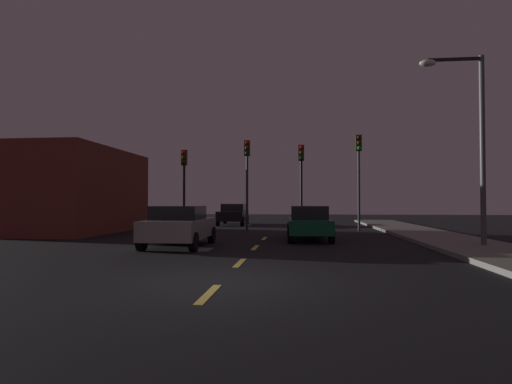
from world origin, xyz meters
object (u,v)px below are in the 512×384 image
traffic_signal_far_left (184,174)px  traffic_signal_far_right (359,164)px  car_stopped_ahead (309,222)px  car_oncoming_far (233,214)px  traffic_signal_center_right (301,170)px  car_adjacent_lane (180,226)px  street_lamp_right (471,130)px  traffic_signal_center_left (247,167)px

traffic_signal_far_left → traffic_signal_far_right: size_ratio=0.87×
car_stopped_ahead → car_oncoming_far: (-5.09, 11.36, 0.02)m
traffic_signal_far_left → traffic_signal_center_right: 6.81m
car_adjacent_lane → street_lamp_right: (10.17, 0.31, 3.31)m
traffic_signal_center_right → street_lamp_right: street_lamp_right is taller
traffic_signal_far_left → car_stopped_ahead: bearing=-39.3°
traffic_signal_center_right → car_oncoming_far: size_ratio=1.09×
traffic_signal_center_left → car_stopped_ahead: (3.40, -5.82, -2.86)m
traffic_signal_center_left → car_stopped_ahead: 7.32m
traffic_signal_far_left → car_oncoming_far: size_ratio=1.05×
car_stopped_ahead → car_oncoming_far: car_oncoming_far is taller
traffic_signal_far_right → car_adjacent_lane: 12.31m
traffic_signal_far_right → car_oncoming_far: size_ratio=1.21×
car_oncoming_far → traffic_signal_center_right: bearing=-49.2°
traffic_signal_far_right → car_stopped_ahead: (-2.91, -5.82, -3.00)m
traffic_signal_center_right → car_adjacent_lane: size_ratio=1.17×
traffic_signal_center_left → street_lamp_right: (8.90, -8.93, 0.47)m
traffic_signal_center_right → traffic_signal_far_left: bearing=-180.0°
car_oncoming_far → traffic_signal_far_right: bearing=-34.7°
traffic_signal_far_right → car_adjacent_lane: (-7.57, -9.23, -2.98)m
traffic_signal_center_right → car_stopped_ahead: 6.41m
car_stopped_ahead → car_oncoming_far: bearing=114.1°
traffic_signal_far_right → car_oncoming_far: 10.17m
car_adjacent_lane → street_lamp_right: bearing=1.7°
traffic_signal_center_right → street_lamp_right: bearing=-57.0°
traffic_signal_center_left → car_adjacent_lane: 9.74m
car_adjacent_lane → street_lamp_right: size_ratio=0.62×
car_adjacent_lane → street_lamp_right: street_lamp_right is taller
traffic_signal_far_right → car_oncoming_far: traffic_signal_far_right is taller
car_adjacent_lane → traffic_signal_center_right: bearing=64.7°
traffic_signal_center_left → car_oncoming_far: traffic_signal_center_left is taller
traffic_signal_center_right → car_stopped_ahead: size_ratio=1.05×
traffic_signal_center_left → traffic_signal_center_right: bearing=-0.0°
car_adjacent_lane → traffic_signal_far_left: bearing=104.8°
car_oncoming_far → traffic_signal_far_left: bearing=-110.0°
car_stopped_ahead → car_adjacent_lane: size_ratio=1.11×
car_adjacent_lane → street_lamp_right: 10.70m
traffic_signal_far_left → street_lamp_right: size_ratio=0.70×
car_stopped_ahead → street_lamp_right: 7.14m
traffic_signal_center_right → traffic_signal_far_right: 3.22m
car_adjacent_lane → car_oncoming_far: size_ratio=0.93×
traffic_signal_far_left → traffic_signal_far_right: 10.02m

